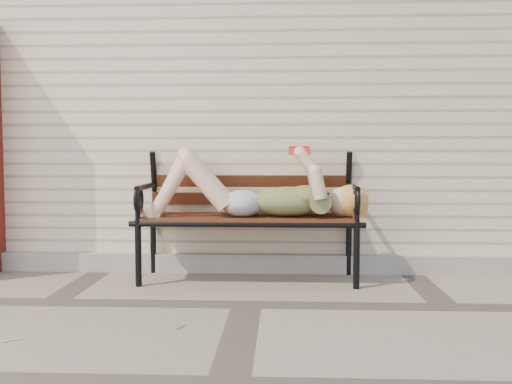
{
  "coord_description": "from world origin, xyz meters",
  "views": [
    {
      "loc": [
        0.22,
        -3.55,
        0.97
      ],
      "look_at": [
        0.04,
        0.46,
        0.68
      ],
      "focal_mm": 40.0,
      "sensor_mm": 36.0,
      "label": 1
    }
  ],
  "objects": [
    {
      "name": "ground",
      "position": [
        0.0,
        0.0,
        0.0
      ],
      "size": [
        80.0,
        80.0,
        0.0
      ],
      "primitive_type": "plane",
      "color": "gray",
      "rests_on": "ground"
    },
    {
      "name": "house_wall",
      "position": [
        0.0,
        3.0,
        1.5
      ],
      "size": [
        8.0,
        4.0,
        3.0
      ],
      "primitive_type": "cube",
      "color": "beige",
      "rests_on": "ground"
    },
    {
      "name": "foundation_strip",
      "position": [
        0.0,
        0.97,
        0.07
      ],
      "size": [
        8.0,
        0.1,
        0.15
      ],
      "primitive_type": "cube",
      "color": "gray",
      "rests_on": "ground"
    },
    {
      "name": "garden_bench",
      "position": [
        -0.03,
        0.81,
        0.64
      ],
      "size": [
        1.77,
        0.7,
        1.15
      ],
      "color": "black",
      "rests_on": "ground"
    },
    {
      "name": "reading_woman",
      "position": [
        -0.02,
        0.67,
        0.68
      ],
      "size": [
        1.67,
        0.38,
        0.53
      ],
      "color": "#092F42",
      "rests_on": "ground"
    },
    {
      "name": "straw_scatter",
      "position": [
        -1.15,
        -0.85,
        0.01
      ],
      "size": [
        2.87,
        1.67,
        0.01
      ],
      "color": "tan",
      "rests_on": "ground"
    }
  ]
}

